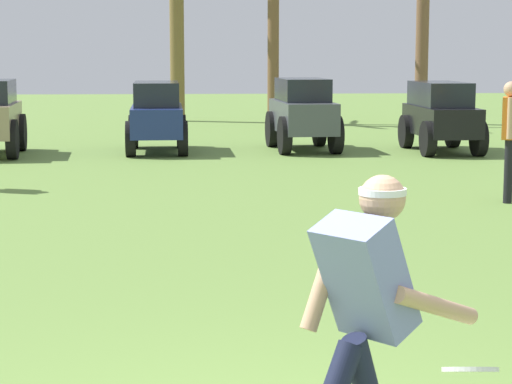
# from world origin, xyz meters

# --- Properties ---
(frisbee_thrower) EXTENTS (1.03, 0.64, 1.41)m
(frisbee_thrower) POSITION_xyz_m (0.36, -0.04, 0.80)
(frisbee_thrower) COLOR #191E38
(frisbee_thrower) RESTS_ON ground_plane
(frisbee_in_flight) EXTENTS (0.29, 0.28, 0.11)m
(frisbee_in_flight) POSITION_xyz_m (0.90, 0.14, 0.47)
(frisbee_in_flight) COLOR white
(teammate_deep) EXTENTS (0.30, 0.49, 1.56)m
(teammate_deep) POSITION_xyz_m (3.69, 8.23, 0.94)
(teammate_deep) COLOR black
(teammate_deep) RESTS_ON ground_plane
(parked_car_slot_b) EXTENTS (1.20, 2.42, 1.34)m
(parked_car_slot_b) POSITION_xyz_m (-1.05, 14.98, 0.72)
(parked_car_slot_b) COLOR navy
(parked_car_slot_b) RESTS_ON ground_plane
(parked_car_slot_c) EXTENTS (1.32, 2.42, 1.40)m
(parked_car_slot_c) POSITION_xyz_m (1.79, 15.09, 0.74)
(parked_car_slot_c) COLOR #474C51
(parked_car_slot_c) RESTS_ON ground_plane
(parked_car_slot_d) EXTENTS (1.20, 2.43, 1.34)m
(parked_car_slot_d) POSITION_xyz_m (4.41, 14.62, 0.72)
(parked_car_slot_d) COLOR black
(parked_car_slot_d) RESTS_ON ground_plane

